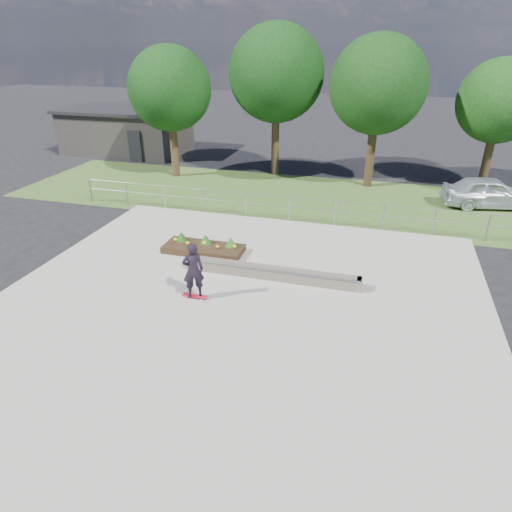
# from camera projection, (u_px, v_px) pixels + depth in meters

# --- Properties ---
(ground) EXTENTS (120.00, 120.00, 0.00)m
(ground) POSITION_uv_depth(u_px,v_px,m) (236.00, 309.00, 13.72)
(ground) COLOR black
(ground) RESTS_ON ground
(grass_verge) EXTENTS (30.00, 8.00, 0.02)m
(grass_verge) POSITION_uv_depth(u_px,v_px,m) (303.00, 198.00, 23.26)
(grass_verge) COLOR #355120
(grass_verge) RESTS_ON ground
(concrete_slab) EXTENTS (15.00, 15.00, 0.06)m
(concrete_slab) POSITION_uv_depth(u_px,v_px,m) (236.00, 308.00, 13.71)
(concrete_slab) COLOR gray
(concrete_slab) RESTS_ON ground
(fence) EXTENTS (20.06, 0.06, 1.20)m
(fence) POSITION_uv_depth(u_px,v_px,m) (289.00, 205.00, 19.90)
(fence) COLOR gray
(fence) RESTS_ON ground
(building) EXTENTS (8.40, 5.40, 3.00)m
(building) POSITION_uv_depth(u_px,v_px,m) (127.00, 130.00, 32.16)
(building) COLOR #282624
(building) RESTS_ON ground
(tree_far_left) EXTENTS (4.55, 4.55, 7.15)m
(tree_far_left) POSITION_uv_depth(u_px,v_px,m) (170.00, 89.00, 24.89)
(tree_far_left) COLOR #392516
(tree_far_left) RESTS_ON ground
(tree_mid_left) EXTENTS (5.25, 5.25, 8.25)m
(tree_mid_left) POSITION_uv_depth(u_px,v_px,m) (276.00, 74.00, 24.94)
(tree_mid_left) COLOR #352415
(tree_mid_left) RESTS_ON ground
(tree_mid_right) EXTENTS (4.90, 4.90, 7.70)m
(tree_mid_right) POSITION_uv_depth(u_px,v_px,m) (378.00, 85.00, 22.87)
(tree_mid_right) COLOR black
(tree_mid_right) RESTS_ON ground
(tree_far_right) EXTENTS (4.20, 4.20, 6.60)m
(tree_far_right) POSITION_uv_depth(u_px,v_px,m) (500.00, 102.00, 23.00)
(tree_far_right) COLOR #352515
(tree_far_right) RESTS_ON ground
(grind_ledge) EXTENTS (6.00, 0.44, 0.43)m
(grind_ledge) POSITION_uv_depth(u_px,v_px,m) (271.00, 273.00, 15.26)
(grind_ledge) COLOR brown
(grind_ledge) RESTS_ON concrete_slab
(planter_bed) EXTENTS (3.00, 1.20, 0.61)m
(planter_bed) POSITION_uv_depth(u_px,v_px,m) (204.00, 247.00, 17.20)
(planter_bed) COLOR black
(planter_bed) RESTS_ON concrete_slab
(skateboarder) EXTENTS (0.80, 0.69, 1.86)m
(skateboarder) POSITION_uv_depth(u_px,v_px,m) (193.00, 270.00, 13.77)
(skateboarder) COLOR silver
(skateboarder) RESTS_ON concrete_slab
(parked_car) EXTENTS (4.54, 2.46, 1.47)m
(parked_car) POSITION_uv_depth(u_px,v_px,m) (490.00, 192.00, 21.70)
(parked_car) COLOR silver
(parked_car) RESTS_ON ground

